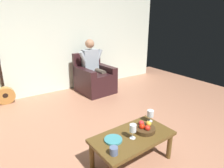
% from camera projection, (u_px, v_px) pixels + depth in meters
% --- Properties ---
extents(ground_plane, '(7.51, 7.51, 0.00)m').
position_uv_depth(ground_plane, '(143.00, 165.00, 2.34)').
color(ground_plane, '#A77155').
extents(wall_back, '(5.99, 0.06, 2.70)m').
position_uv_depth(wall_back, '(53.00, 36.00, 4.40)').
color(wall_back, silver).
rests_on(wall_back, ground).
extents(armchair, '(0.80, 0.90, 0.94)m').
position_uv_depth(armchair, '(94.00, 79.00, 4.67)').
color(armchair, black).
rests_on(armchair, ground).
extents(person_seated, '(0.65, 0.59, 1.27)m').
position_uv_depth(person_seated, '(93.00, 64.00, 4.59)').
color(person_seated, '#96A1AC').
rests_on(person_seated, ground).
extents(coffee_table, '(1.01, 0.57, 0.39)m').
position_uv_depth(coffee_table, '(132.00, 140.00, 2.29)').
color(coffee_table, brown).
rests_on(coffee_table, ground).
extents(guitar, '(0.38, 0.21, 1.02)m').
position_uv_depth(guitar, '(5.00, 94.00, 3.97)').
color(guitar, '#B27A3A').
rests_on(guitar, ground).
extents(wine_glass_near, '(0.08, 0.08, 0.18)m').
position_uv_depth(wine_glass_near, '(133.00, 129.00, 2.18)').
color(wine_glass_near, silver).
rests_on(wine_glass_near, coffee_table).
extents(wine_glass_far, '(0.09, 0.09, 0.16)m').
position_uv_depth(wine_glass_far, '(150.00, 114.00, 2.56)').
color(wine_glass_far, silver).
rests_on(wine_glass_far, coffee_table).
extents(fruit_bowl, '(0.26, 0.26, 0.11)m').
position_uv_depth(fruit_bowl, '(145.00, 128.00, 2.36)').
color(fruit_bowl, '#3F2C17').
rests_on(fruit_bowl, coffee_table).
extents(decorative_dish, '(0.21, 0.21, 0.02)m').
position_uv_depth(decorative_dish, '(113.00, 140.00, 2.17)').
color(decorative_dish, teal).
rests_on(decorative_dish, coffee_table).
extents(candle_jar, '(0.09, 0.09, 0.08)m').
position_uv_depth(candle_jar, '(114.00, 151.00, 1.94)').
color(candle_jar, slate).
rests_on(candle_jar, coffee_table).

